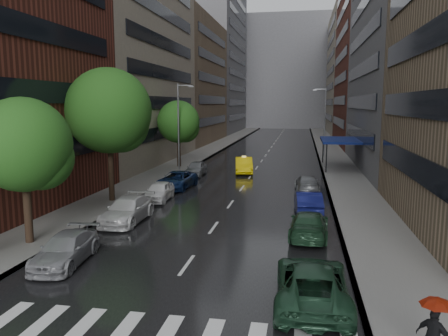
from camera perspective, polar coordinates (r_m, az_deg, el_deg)
The scene contains 18 objects.
ground at distance 16.44m, azimuth -8.68°, elevation -17.36°, with size 220.00×220.00×0.00m, color gray.
road at distance 64.56m, azimuth 5.75°, elevation 2.07°, with size 14.00×140.00×0.01m, color black.
sidewalk_left at distance 65.85m, azimuth -2.09°, elevation 2.29°, with size 4.00×140.00×0.15m, color gray.
sidewalk_right at distance 64.49m, azimuth 13.75°, elevation 1.92°, with size 4.00×140.00×0.15m, color gray.
crosswalk at distance 14.71m, azimuth -10.57°, elevation -20.66°, with size 13.15×2.80×0.01m.
buildings_left at distance 75.96m, azimuth -5.28°, elevation 15.11°, with size 8.00×108.00×38.00m.
buildings_right at distance 71.83m, azimuth 18.78°, elevation 14.33°, with size 8.05×109.10×36.00m.
building_far at distance 132.37m, azimuth 8.21°, elevation 12.21°, with size 40.00×14.00×32.00m, color slate.
tree_near at distance 23.66m, azimuth -24.74°, elevation 2.75°, with size 4.68×4.68×7.46m.
tree_mid at distance 32.13m, azimuth -14.82°, elevation 7.22°, with size 6.05×6.05×9.64m.
tree_far at distance 48.69m, azimuth -5.98°, elevation 6.01°, with size 4.68×4.68×7.46m.
taxi at distance 45.00m, azimuth 2.62°, elevation 0.36°, with size 1.71×4.92×1.62m, color #DDBE0B.
parked_cars_left at distance 32.01m, azimuth -8.86°, elevation -3.23°, with size 2.75×29.05×1.48m.
parked_cars_right at distance 24.43m, azimuth 11.04°, elevation -6.90°, with size 2.64×25.60×1.54m.
ped_red_umbrella at distance 13.37m, azimuth 25.83°, elevation -18.18°, with size 1.00×0.99×2.01m.
street_lamp_left at distance 45.81m, azimuth -5.88°, elevation 5.60°, with size 1.74×0.22×9.00m.
street_lamp_right at distance 59.09m, azimuth 12.96°, elevation 6.06°, with size 1.74×0.22×9.00m.
awning at distance 49.31m, azimuth 14.90°, elevation 3.52°, with size 4.00×8.00×3.12m.
Camera 1 is at (4.91, -13.98, 7.13)m, focal length 35.00 mm.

